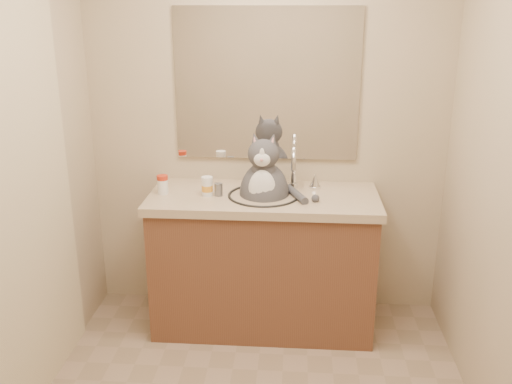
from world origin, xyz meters
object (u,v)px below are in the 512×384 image
pill_bottle_redcap (163,185)px  pill_bottle_orange (207,187)px  cat (264,190)px  grey_canister (219,190)px

pill_bottle_redcap → pill_bottle_orange: size_ratio=0.99×
cat → pill_bottle_orange: 0.33m
pill_bottle_orange → cat: bearing=7.4°
cat → grey_canister: bearing=-168.0°
pill_bottle_redcap → grey_canister: size_ratio=1.48×
cat → grey_canister: (-0.26, -0.04, 0.01)m
pill_bottle_redcap → grey_canister: (0.33, -0.01, -0.02)m
grey_canister → pill_bottle_redcap: bearing=177.9°
cat → pill_bottle_redcap: 0.59m
cat → pill_bottle_redcap: bearing=-174.1°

